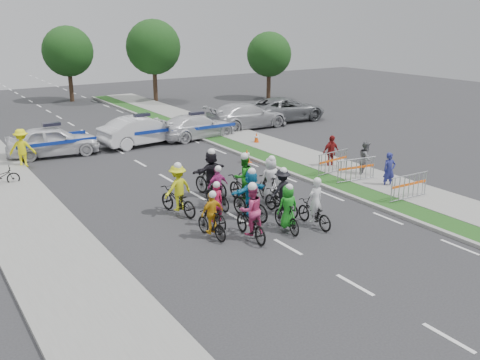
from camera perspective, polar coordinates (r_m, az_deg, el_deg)
ground at (r=17.27m, az=5.11°, el=-7.13°), size 90.00×90.00×0.00m
curb_right at (r=23.91m, az=7.43°, el=-0.07°), size 0.20×60.00×0.12m
grass_strip at (r=24.35m, az=8.69°, el=0.19°), size 1.20×60.00×0.11m
sidewalk_right at (r=25.54m, az=11.73°, el=0.85°), size 2.40×60.00×0.13m
sidewalk_left at (r=18.99m, az=-20.59°, el=-5.70°), size 3.00×60.00×0.13m
rider_0 at (r=18.80m, az=7.94°, el=-3.20°), size 0.66×1.79×1.81m
rider_1 at (r=18.23m, az=5.05°, el=-3.49°), size 0.78×1.69×1.73m
rider_2 at (r=17.55m, az=1.16°, el=-4.07°), size 0.88×2.00×1.98m
rider_3 at (r=17.67m, az=-3.03°, el=-4.23°), size 0.87×1.62×1.67m
rider_4 at (r=19.73m, az=4.45°, el=-1.73°), size 1.07×1.85×1.84m
rider_5 at (r=19.20m, az=1.13°, el=-1.90°), size 1.60×1.91×1.95m
rider_6 at (r=18.69m, az=-2.62°, el=-3.32°), size 0.72×1.67×1.66m
rider_7 at (r=20.93m, az=3.23°, el=-0.48°), size 0.88×1.90×1.94m
rider_8 at (r=20.95m, az=0.36°, el=-0.44°), size 0.86×2.00×2.04m
rider_9 at (r=20.29m, az=-2.43°, el=-1.28°), size 0.88×1.66×1.73m
rider_10 at (r=19.80m, az=-6.65°, el=-1.53°), size 1.23×2.08×2.02m
rider_11 at (r=21.60m, az=-3.12°, el=0.36°), size 1.69×2.01×2.04m
police_car_0 at (r=29.67m, az=-19.32°, el=3.96°), size 4.91×2.53×1.60m
police_car_1 at (r=30.98m, az=-10.33°, el=5.21°), size 5.12×2.33×1.63m
police_car_2 at (r=32.29m, az=-4.63°, el=5.74°), size 5.10×2.45×1.43m
civilian_sedan at (r=35.10m, az=0.72°, el=6.88°), size 5.67×2.39×1.63m
civilian_suv at (r=37.65m, az=4.78°, el=7.53°), size 5.98×2.90×1.64m
spectator_0 at (r=23.59m, az=15.63°, el=0.99°), size 0.65×0.52×1.54m
spectator_1 at (r=25.04m, az=13.29°, el=2.21°), size 1.01×0.97×1.64m
spectator_2 at (r=26.01m, az=9.68°, el=2.97°), size 0.96×0.41×1.63m
marshal_hiviz at (r=27.88m, az=-22.22°, el=3.15°), size 1.39×1.10×1.89m
barrier_0 at (r=22.12m, az=17.56°, el=-0.82°), size 2.02×0.57×1.12m
barrier_1 at (r=23.97m, az=12.28°, el=0.96°), size 2.05×0.77×1.12m
barrier_2 at (r=24.99m, az=9.90°, el=1.77°), size 2.04×0.73×1.12m
cone_0 at (r=26.78m, az=0.73°, el=2.58°), size 0.40×0.40×0.70m
cone_1 at (r=30.63m, az=1.76°, el=4.44°), size 0.40×0.40×0.70m
parked_bike at (r=25.24m, az=-24.25°, el=0.31°), size 1.65×0.68×0.85m
tree_1 at (r=46.39m, az=-9.22°, el=13.81°), size 4.55×4.55×6.82m
tree_2 at (r=47.46m, az=3.12°, el=13.22°), size 3.85×3.85×5.77m
tree_4 at (r=48.15m, az=-17.90°, el=12.92°), size 4.20×4.20×6.30m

